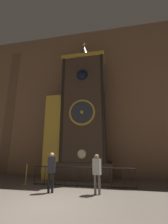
{
  "coord_description": "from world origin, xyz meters",
  "views": [
    {
      "loc": [
        2.38,
        -5.27,
        1.9
      ],
      "look_at": [
        0.36,
        5.09,
        4.55
      ],
      "focal_mm": 24.0,
      "sensor_mm": 36.0,
      "label": 1
    }
  ],
  "objects_px": {
    "visitor_near": "(51,168)",
    "visitor_far": "(97,170)",
    "stanchion_post": "(26,178)",
    "clock_tower": "(79,116)"
  },
  "relations": [
    {
      "from": "visitor_far",
      "to": "stanchion_post",
      "type": "xyz_separation_m",
      "value": [
        -4.17,
        1.18,
        -0.67
      ]
    },
    {
      "from": "visitor_far",
      "to": "visitor_near",
      "type": "bearing_deg",
      "value": -158.55
    },
    {
      "from": "visitor_near",
      "to": "visitor_far",
      "type": "relative_size",
      "value": 1.04
    },
    {
      "from": "clock_tower",
      "to": "stanchion_post",
      "type": "height_order",
      "value": "clock_tower"
    },
    {
      "from": "visitor_near",
      "to": "stanchion_post",
      "type": "distance_m",
      "value": 2.53
    },
    {
      "from": "visitor_far",
      "to": "stanchion_post",
      "type": "relative_size",
      "value": 1.58
    },
    {
      "from": "clock_tower",
      "to": "stanchion_post",
      "type": "xyz_separation_m",
      "value": [
        -2.59,
        -2.02,
        -3.91
      ]
    },
    {
      "from": "clock_tower",
      "to": "visitor_near",
      "type": "distance_m",
      "value": 4.66
    },
    {
      "from": "visitor_near",
      "to": "visitor_far",
      "type": "distance_m",
      "value": 2.13
    },
    {
      "from": "clock_tower",
      "to": "visitor_far",
      "type": "distance_m",
      "value": 4.82
    }
  ]
}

